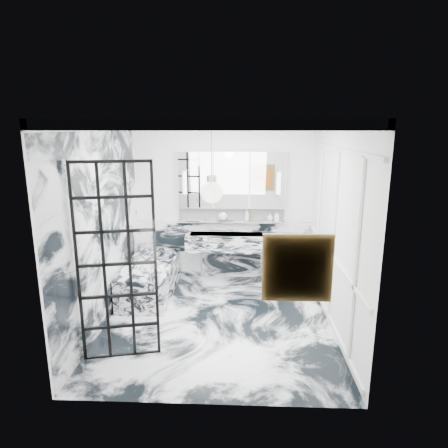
{
  "coord_description": "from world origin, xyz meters",
  "views": [
    {
      "loc": [
        0.32,
        -5.28,
        2.74
      ],
      "look_at": [
        0.07,
        0.5,
        1.32
      ],
      "focal_mm": 32.0,
      "sensor_mm": 36.0,
      "label": 1
    }
  ],
  "objects_px": {
    "crittall_door": "(117,264)",
    "bathtub": "(150,278)",
    "mirror_cabinet": "(232,180)",
    "trough_sink": "(231,242)"
  },
  "relations": [
    {
      "from": "crittall_door",
      "to": "bathtub",
      "type": "height_order",
      "value": "crittall_door"
    },
    {
      "from": "crittall_door",
      "to": "mirror_cabinet",
      "type": "height_order",
      "value": "crittall_door"
    },
    {
      "from": "trough_sink",
      "to": "bathtub",
      "type": "xyz_separation_m",
      "value": [
        -1.33,
        -0.66,
        -0.45
      ]
    },
    {
      "from": "trough_sink",
      "to": "bathtub",
      "type": "distance_m",
      "value": 1.55
    },
    {
      "from": "trough_sink",
      "to": "crittall_door",
      "type": "bearing_deg",
      "value": -116.65
    },
    {
      "from": "trough_sink",
      "to": "bathtub",
      "type": "relative_size",
      "value": 0.97
    },
    {
      "from": "crittall_door",
      "to": "trough_sink",
      "type": "distance_m",
      "value": 2.85
    },
    {
      "from": "mirror_cabinet",
      "to": "bathtub",
      "type": "height_order",
      "value": "mirror_cabinet"
    },
    {
      "from": "crittall_door",
      "to": "bathtub",
      "type": "distance_m",
      "value": 2.06
    },
    {
      "from": "trough_sink",
      "to": "mirror_cabinet",
      "type": "distance_m",
      "value": 1.1
    }
  ]
}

